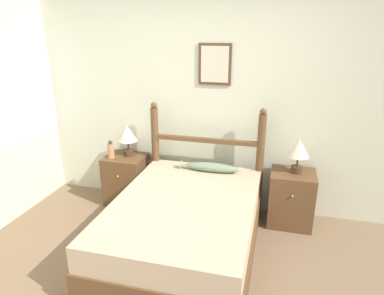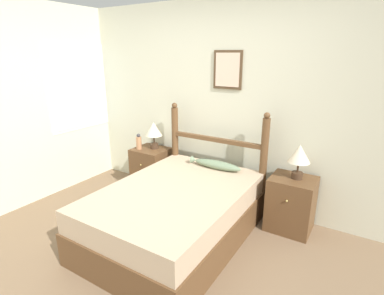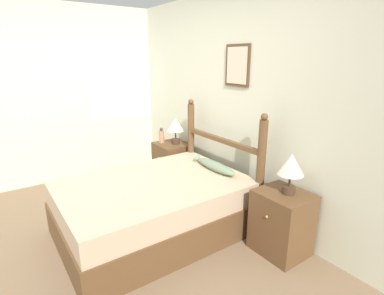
% 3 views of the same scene
% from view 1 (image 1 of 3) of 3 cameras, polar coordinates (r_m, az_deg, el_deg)
% --- Properties ---
extents(wall_back, '(6.40, 0.08, 2.55)m').
position_cam_1_polar(wall_back, '(4.02, 3.14, 7.36)').
color(wall_back, beige).
rests_on(wall_back, ground_plane).
extents(bed, '(1.34, 1.90, 0.58)m').
position_cam_1_polar(bed, '(3.40, -1.19, -13.12)').
color(bed, brown).
rests_on(bed, ground_plane).
extents(headboard, '(1.34, 0.09, 1.30)m').
position_cam_1_polar(headboard, '(4.01, 2.30, -1.57)').
color(headboard, brown).
rests_on(headboard, ground_plane).
extents(nightstand_left, '(0.48, 0.45, 0.62)m').
position_cam_1_polar(nightstand_left, '(4.39, -10.87, -5.23)').
color(nightstand_left, brown).
rests_on(nightstand_left, ground_plane).
extents(nightstand_right, '(0.48, 0.45, 0.62)m').
position_cam_1_polar(nightstand_right, '(4.02, 16.17, -8.12)').
color(nightstand_right, brown).
rests_on(nightstand_right, ground_plane).
extents(table_lamp_left, '(0.24, 0.24, 0.38)m').
position_cam_1_polar(table_lamp_left, '(4.22, -10.69, 2.05)').
color(table_lamp_left, '#422D1E').
rests_on(table_lamp_left, nightstand_left).
extents(table_lamp_right, '(0.24, 0.24, 0.38)m').
position_cam_1_polar(table_lamp_right, '(3.81, 17.35, -0.37)').
color(table_lamp_right, '#422D1E').
rests_on(table_lamp_right, nightstand_right).
extents(bottle, '(0.08, 0.08, 0.22)m').
position_cam_1_polar(bottle, '(4.23, -13.38, -0.43)').
color(bottle, tan).
rests_on(bottle, nightstand_left).
extents(fish_pillow, '(0.67, 0.14, 0.10)m').
position_cam_1_polar(fish_pillow, '(3.85, 3.12, -3.28)').
color(fish_pillow, gray).
rests_on(fish_pillow, bed).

